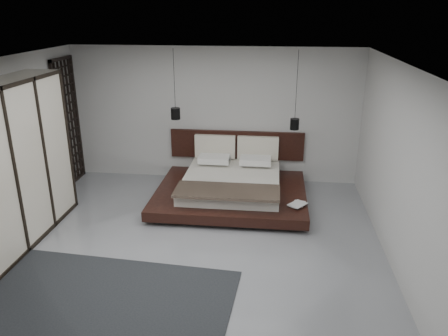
# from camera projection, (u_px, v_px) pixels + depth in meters

# --- Properties ---
(floor) EXTENTS (6.00, 6.00, 0.00)m
(floor) POSITION_uv_depth(u_px,v_px,m) (189.00, 247.00, 6.80)
(floor) COLOR gray
(floor) RESTS_ON ground
(ceiling) EXTENTS (6.00, 6.00, 0.00)m
(ceiling) POSITION_uv_depth(u_px,v_px,m) (183.00, 64.00, 5.83)
(ceiling) COLOR white
(ceiling) RESTS_ON wall_back
(wall_back) EXTENTS (6.00, 0.00, 6.00)m
(wall_back) POSITION_uv_depth(u_px,v_px,m) (214.00, 115.00, 9.11)
(wall_back) COLOR #B4B4B2
(wall_back) RESTS_ON floor
(wall_front) EXTENTS (6.00, 0.00, 6.00)m
(wall_front) POSITION_uv_depth(u_px,v_px,m) (113.00, 286.00, 3.52)
(wall_front) COLOR #B4B4B2
(wall_front) RESTS_ON floor
(wall_right) EXTENTS (0.00, 6.00, 6.00)m
(wall_right) POSITION_uv_depth(u_px,v_px,m) (401.00, 171.00, 5.99)
(wall_right) COLOR #B4B4B2
(wall_right) RESTS_ON floor
(lattice_screen) EXTENTS (0.05, 0.90, 2.60)m
(lattice_screen) POSITION_uv_depth(u_px,v_px,m) (68.00, 122.00, 8.95)
(lattice_screen) COLOR black
(lattice_screen) RESTS_ON floor
(bed) EXTENTS (2.81, 2.41, 1.08)m
(bed) POSITION_uv_depth(u_px,v_px,m) (232.00, 185.00, 8.42)
(bed) COLOR black
(bed) RESTS_ON floor
(book_lower) EXTENTS (0.26, 0.31, 0.03)m
(book_lower) POSITION_uv_depth(u_px,v_px,m) (293.00, 203.00, 7.69)
(book_lower) COLOR #99724C
(book_lower) RESTS_ON bed
(book_upper) EXTENTS (0.38, 0.39, 0.02)m
(book_upper) POSITION_uv_depth(u_px,v_px,m) (292.00, 202.00, 7.65)
(book_upper) COLOR #99724C
(book_upper) RESTS_ON book_lower
(pendant_left) EXTENTS (0.18, 0.18, 1.35)m
(pendant_left) POSITION_uv_depth(u_px,v_px,m) (176.00, 113.00, 8.52)
(pendant_left) COLOR black
(pendant_left) RESTS_ON ceiling
(pendant_right) EXTENTS (0.17, 0.17, 1.48)m
(pendant_right) POSITION_uv_depth(u_px,v_px,m) (295.00, 124.00, 8.32)
(pendant_right) COLOR black
(pendant_right) RESTS_ON ceiling
(wardrobe) EXTENTS (0.61, 2.58, 2.53)m
(wardrobe) POSITION_uv_depth(u_px,v_px,m) (13.00, 164.00, 6.67)
(wardrobe) COLOR beige
(wardrobe) RESTS_ON floor
(rug) EXTENTS (3.60, 2.69, 0.01)m
(rug) POSITION_uv_depth(u_px,v_px,m) (87.00, 314.00, 5.31)
(rug) COLOR black
(rug) RESTS_ON floor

